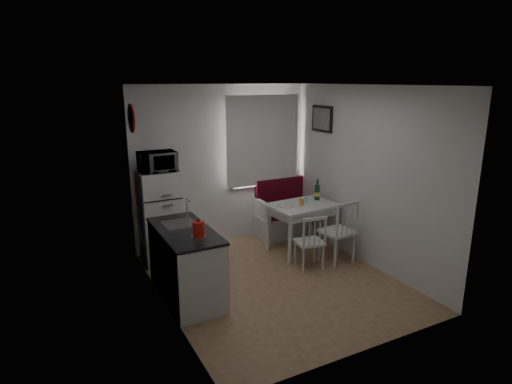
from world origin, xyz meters
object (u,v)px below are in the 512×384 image
kitchen_counter (186,263)px  dining_table (302,210)px  bench (293,215)px  microwave (157,162)px  chair_right (342,225)px  kettle (198,229)px  wine_bottle (317,190)px  fridge (160,217)px  chair_left (313,237)px

kitchen_counter → dining_table: size_ratio=1.21×
bench → microwave: bearing=-176.2°
chair_right → microwave: 2.83m
chair_right → kettle: bearing=-178.0°
kettle → wine_bottle: same height
chair_right → fridge: 2.69m
microwave → kettle: (0.03, -1.56, -0.53)m
kitchen_counter → wine_bottle: bearing=15.6°
bench → chair_left: size_ratio=3.18×
chair_left → fridge: fridge is taller
kettle → chair_right: bearing=7.0°
wine_bottle → kitchen_counter: bearing=-164.4°
bench → kettle: size_ratio=6.33×
chair_left → wine_bottle: (0.59, 0.75, 0.45)m
dining_table → wine_bottle: (0.34, 0.10, 0.26)m
kitchen_counter → chair_left: kitchen_counter is taller
bench → wine_bottle: (0.01, -0.67, 0.62)m
fridge → kettle: size_ratio=6.33×
fridge → kettle: 1.64m
bench → kettle: (-2.39, -1.72, 0.68)m
chair_left → microwave: bearing=155.0°
microwave → chair_left: bearing=-34.5°
chair_left → wine_bottle: bearing=61.4°
bench → dining_table: size_ratio=1.27×
chair_right → wine_bottle: size_ratio=1.52×
kettle → kitchen_counter: bearing=97.7°
kitchen_counter → microwave: bearing=89.1°
chair_left → microwave: microwave is taller
microwave → wine_bottle: size_ratio=1.52×
fridge → bench: bearing=2.7°
microwave → kettle: bearing=-88.9°
fridge → microwave: 0.84m
dining_table → chair_right: (0.25, -0.67, -0.10)m
kettle → wine_bottle: bearing=23.7°
fridge → microwave: size_ratio=2.68×
kitchen_counter → microwave: microwave is taller
chair_right → microwave: bearing=146.3°
kitchen_counter → dining_table: bearing=15.5°
dining_table → microwave: microwave is taller
chair_left → wine_bottle: 1.06m
dining_table → chair_left: chair_left is taller
dining_table → wine_bottle: wine_bottle is taller
bench → fridge: bearing=-177.3°
bench → fridge: (-2.42, -0.11, 0.37)m
chair_left → kettle: (-1.81, -0.30, 0.51)m
kitchen_counter → fridge: size_ratio=0.95×
bench → kettle: kettle is taller
microwave → wine_bottle: bearing=-11.8°
kitchen_counter → wine_bottle: 2.59m
chair_right → kitchen_counter: bearing=172.9°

